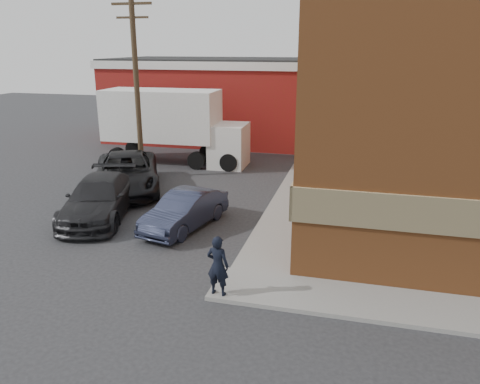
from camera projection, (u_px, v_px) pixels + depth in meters
The scene contains 9 objects.
ground at pixel (240, 272), 13.94m from camera, with size 90.00×90.00×0.00m, color #28282B.
sidewalk_west at pixel (300, 187), 22.09m from camera, with size 1.80×18.00×0.12m, color gray.
warehouse at pixel (228, 99), 32.99m from camera, with size 16.30×8.30×5.60m.
utility_pole at pixel (136, 82), 22.61m from camera, with size 2.00×0.26×9.00m.
man at pixel (218, 266), 12.27m from camera, with size 0.61×0.40×1.66m, color black.
sedan at pixel (185, 210), 17.16m from camera, with size 1.43×4.09×1.35m, color #282D44.
suv_a at pixel (127, 173), 21.57m from camera, with size 2.83×6.13×1.70m, color black.
suv_b at pixel (99, 198), 18.20m from camera, with size 2.19×5.39×1.57m, color black.
box_truck at pixel (175, 122), 26.13m from camera, with size 8.38×2.73×4.11m.
Camera 1 is at (3.14, -12.17, 6.49)m, focal length 35.00 mm.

